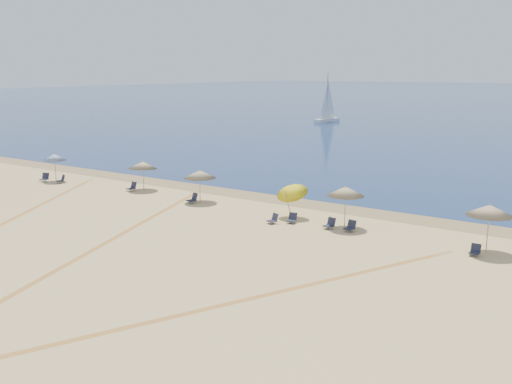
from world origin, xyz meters
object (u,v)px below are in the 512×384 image
at_px(chair_0, 45,178).
at_px(chair_5, 292,219).
at_px(chair_3, 193,199).
at_px(chair_7, 350,227).
at_px(chair_2, 132,187).
at_px(umbrella_4, 346,191).
at_px(umbrella_1, 143,165).
at_px(umbrella_5, 490,210).
at_px(chair_6, 330,224).
at_px(umbrella_2, 200,174).
at_px(umbrella_0, 54,157).
at_px(umbrella_3, 291,189).
at_px(chair_1, 62,179).
at_px(sailboat_1, 327,107).
at_px(chair_8, 475,251).
at_px(chair_4, 273,219).

bearing_deg(chair_0, chair_5, -21.21).
distance_m(chair_3, chair_7, 12.31).
bearing_deg(chair_2, umbrella_4, 7.66).
xyz_separation_m(umbrella_1, chair_7, (18.41, -1.86, -1.67)).
xyz_separation_m(umbrella_5, chair_7, (-7.46, -0.26, -1.94)).
xyz_separation_m(umbrella_4, chair_6, (-0.61, -0.72, -1.91)).
height_order(umbrella_2, chair_5, umbrella_2).
distance_m(umbrella_1, chair_7, 18.58).
bearing_deg(chair_2, chair_0, -162.47).
bearing_deg(umbrella_0, umbrella_3, 1.33).
xyz_separation_m(umbrella_3, chair_1, (-21.59, -0.74, -1.53)).
relative_size(umbrella_0, umbrella_4, 0.94).
xyz_separation_m(chair_2, chair_5, (15.09, -1.32, -0.04)).
xyz_separation_m(umbrella_4, chair_7, (0.64, -0.58, -1.91)).
bearing_deg(chair_3, umbrella_3, 21.32).
xyz_separation_m(chair_3, chair_6, (11.05, -0.66, -0.02)).
distance_m(chair_5, sailboat_1, 70.60).
height_order(chair_1, chair_7, chair_1).
height_order(umbrella_1, chair_3, umbrella_1).
bearing_deg(umbrella_0, chair_8, -1.48).
distance_m(chair_5, chair_7, 3.76).
distance_m(umbrella_1, chair_8, 25.69).
height_order(umbrella_2, chair_4, umbrella_2).
bearing_deg(umbrella_0, umbrella_5, -0.07).
distance_m(chair_3, sailboat_1, 66.63).
relative_size(chair_4, chair_7, 1.03).
height_order(umbrella_0, chair_7, umbrella_0).
distance_m(umbrella_1, umbrella_5, 25.92).
relative_size(chair_3, chair_6, 1.14).
distance_m(chair_3, chair_6, 11.07).
height_order(umbrella_4, chair_4, umbrella_4).
xyz_separation_m(umbrella_2, chair_2, (-6.75, -0.02, -1.68)).
distance_m(umbrella_1, umbrella_2, 6.36).
bearing_deg(chair_6, umbrella_4, 61.46).
distance_m(chair_6, sailboat_1, 71.59).
bearing_deg(umbrella_1, chair_3, -12.35).
distance_m(chair_2, sailboat_1, 64.28).
xyz_separation_m(umbrella_5, chair_6, (-8.71, -0.40, -1.94)).
distance_m(umbrella_0, chair_8, 34.24).
distance_m(chair_3, chair_8, 19.44).
bearing_deg(umbrella_2, umbrella_4, -2.49).
height_order(chair_1, sailboat_1, sailboat_1).
relative_size(umbrella_5, chair_4, 3.47).
bearing_deg(chair_3, chair_6, 15.65).
height_order(chair_4, chair_6, chair_6).
bearing_deg(umbrella_0, chair_0, -141.97).
bearing_deg(umbrella_2, umbrella_1, 172.93).
bearing_deg(sailboat_1, umbrella_5, -47.30).
relative_size(umbrella_4, umbrella_5, 0.99).
bearing_deg(chair_5, chair_3, 164.51).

